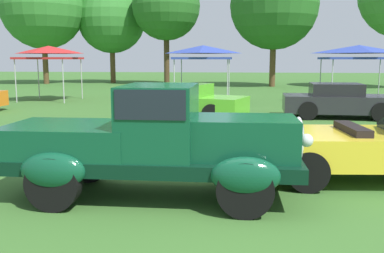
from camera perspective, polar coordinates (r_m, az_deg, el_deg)
ground_plane at (r=6.64m, az=1.63°, el=-9.28°), size 120.00×120.00×0.00m
feature_pickup_truck at (r=6.45m, az=-5.01°, el=-1.91°), size 4.49×1.84×1.70m
neighbor_convertible at (r=8.14m, az=24.00°, el=-2.43°), size 4.61×2.11×1.40m
show_car_lime at (r=15.07m, az=-0.82°, el=3.33°), size 4.39×2.83×1.22m
show_car_charcoal at (r=16.12m, az=18.89°, el=3.22°), size 3.98×1.86×1.22m
canopy_tent_left_field at (r=22.71m, az=-18.44°, el=9.38°), size 2.63×2.63×2.71m
canopy_tent_center_field at (r=20.73m, az=1.48°, el=9.91°), size 2.69×2.69×2.71m
canopy_tent_right_field at (r=21.78m, az=21.22°, el=9.28°), size 3.19×3.19×2.71m
treeline_far_left at (r=38.28m, az=-19.18°, el=14.68°), size 6.73×6.73×9.58m
treeline_mid_left at (r=38.38m, az=-10.61°, el=13.75°), size 5.71×5.71×8.24m
treeline_center at (r=35.60m, az=-3.44°, el=15.60°), size 5.42×5.42×8.93m
treeline_mid_right at (r=33.26m, az=10.84°, el=15.48°), size 6.46×6.46×9.18m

